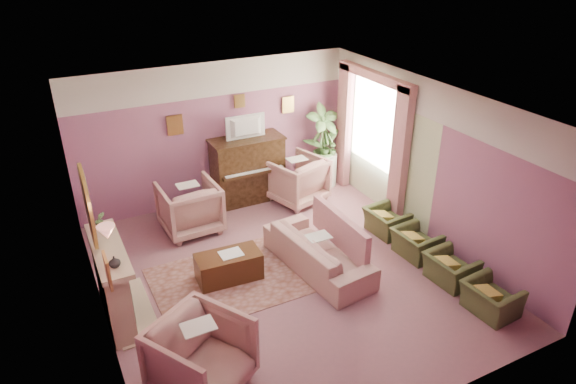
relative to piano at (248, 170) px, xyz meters
name	(u,v)px	position (x,y,z in m)	size (l,w,h in m)	color
floor	(286,274)	(-0.50, -2.68, -0.65)	(5.50, 6.00, 0.01)	#81525D
ceiling	(285,106)	(-0.50, -2.68, 2.15)	(5.50, 6.00, 0.01)	white
wall_back	(216,134)	(-0.50, 0.32, 0.75)	(5.50, 0.02, 2.80)	#784A72
wall_front	(418,318)	(-0.50, -5.68, 0.75)	(5.50, 0.02, 2.80)	#784A72
wall_left	(92,243)	(-3.25, -2.68, 0.75)	(0.02, 6.00, 2.80)	#784A72
wall_right	(430,163)	(2.25, -2.68, 0.75)	(0.02, 6.00, 2.80)	#784A72
picture_rail_band	(213,79)	(-0.50, 0.31, 1.82)	(5.50, 0.01, 0.65)	beige
stripe_panel	(382,155)	(2.23, -1.38, 0.42)	(0.01, 3.00, 2.15)	#B6C697
fireplace_surround	(112,285)	(-3.09, -2.48, -0.10)	(0.30, 1.40, 1.10)	tan
fireplace_inset	(121,291)	(-2.99, -2.48, -0.25)	(0.18, 0.72, 0.68)	black
fire_ember	(126,301)	(-2.95, -2.48, -0.43)	(0.06, 0.54, 0.10)	#FF5017
mantel_shelf	(108,250)	(-3.06, -2.48, 0.47)	(0.40, 1.55, 0.07)	tan
hearth	(132,311)	(-2.89, -2.48, -0.64)	(0.55, 1.50, 0.02)	tan
mirror_frame	(88,207)	(-3.20, -2.48, 1.15)	(0.04, 0.72, 1.20)	#B69044
mirror_glass	(90,207)	(-3.17, -2.48, 1.15)	(0.01, 0.60, 1.06)	silver
sconce_shade	(107,232)	(-3.12, -3.53, 1.33)	(0.20, 0.20, 0.16)	#E98874
piano	(248,170)	(0.00, 0.00, 0.00)	(1.40, 0.60, 1.30)	black
piano_keyshelf	(255,173)	(0.00, -0.35, 0.07)	(1.30, 0.12, 0.06)	black
piano_keys	(255,172)	(0.00, -0.35, 0.11)	(1.20, 0.08, 0.02)	silver
piano_top	(246,139)	(0.00, 0.00, 0.66)	(1.45, 0.65, 0.04)	black
television	(247,126)	(0.00, -0.05, 0.95)	(0.80, 0.12, 0.48)	black
print_back_left	(175,125)	(-1.30, 0.28, 1.07)	(0.30, 0.03, 0.38)	#B69044
print_back_right	(288,105)	(1.05, 0.28, 1.13)	(0.26, 0.03, 0.34)	#B69044
print_back_mid	(240,101)	(0.00, 0.28, 1.35)	(0.22, 0.03, 0.26)	#B69044
print_left_wall	(107,271)	(-3.21, -3.88, 1.07)	(0.03, 0.28, 0.36)	#B69044
window_blind	(375,120)	(2.20, -1.13, 1.05)	(0.03, 1.40, 1.80)	beige
curtain_left	(400,157)	(2.12, -2.05, 0.65)	(0.16, 0.34, 2.60)	#AE6B73
curtain_right	(344,126)	(2.12, -0.21, 0.65)	(0.16, 0.34, 2.60)	#AE6B73
pelmet	(375,76)	(2.12, -1.13, 1.91)	(0.16, 2.20, 0.16)	#AE6B73
mantel_plant	(100,220)	(-3.05, -1.93, 0.64)	(0.16, 0.16, 0.28)	#4D7B3E
mantel_vase	(114,262)	(-3.05, -2.98, 0.58)	(0.16, 0.16, 0.16)	beige
area_rug	(234,278)	(-1.28, -2.41, -0.64)	(2.50, 1.80, 0.01)	#82534C
coffee_table	(229,267)	(-1.34, -2.37, -0.43)	(1.00, 0.50, 0.45)	#3C200F
table_paper	(231,253)	(-1.29, -2.37, -0.20)	(0.35, 0.28, 0.01)	silver
sofa	(318,246)	(0.05, -2.75, -0.23)	(0.70, 2.09, 0.84)	tan
sofa_throw	(340,230)	(0.45, -2.75, -0.05)	(0.11, 1.58, 0.58)	#AE6B73
floral_armchair_left	(189,205)	(-1.42, -0.65, -0.13)	(0.99, 0.99, 1.03)	tan
floral_armchair_right	(297,177)	(0.85, -0.50, -0.13)	(0.99, 0.99, 1.03)	tan
floral_armchair_front	(201,353)	(-2.40, -4.24, -0.13)	(0.99, 0.99, 1.03)	tan
olive_chair_a	(492,294)	(1.70, -4.82, -0.34)	(0.51, 0.72, 0.63)	#404A26
olive_chair_b	(451,265)	(1.70, -4.00, -0.34)	(0.51, 0.72, 0.63)	#404A26
olive_chair_c	(416,239)	(1.70, -3.18, -0.34)	(0.51, 0.72, 0.63)	#404A26
olive_chair_d	(387,218)	(1.70, -2.36, -0.34)	(0.51, 0.72, 0.63)	#404A26
side_table	(324,169)	(1.74, -0.09, -0.30)	(0.52, 0.52, 0.70)	silver
side_plant_big	(325,147)	(1.74, -0.09, 0.22)	(0.30, 0.30, 0.34)	#4D7B3E
side_plant_small	(332,149)	(1.86, -0.19, 0.19)	(0.16, 0.16, 0.28)	#4D7B3E
palm_pot	(322,176)	(1.70, -0.06, -0.48)	(0.34, 0.34, 0.34)	brown
palm_plant	(323,138)	(1.70, -0.06, 0.41)	(0.76, 0.76, 1.44)	#4D7B3E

